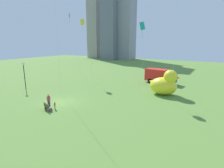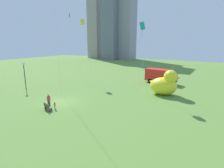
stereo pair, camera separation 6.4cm
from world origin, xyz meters
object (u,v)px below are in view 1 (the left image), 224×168
(person_child, at_px, (55,105))
(lamppost, at_px, (24,69))
(kite_green, at_px, (70,19))
(giant_inflatable_duck, at_px, (164,84))
(kite_yellow, at_px, (82,23))
(person_adult, at_px, (49,100))
(kite_teal, at_px, (142,26))
(box_truck, at_px, (160,76))
(park_bench, at_px, (47,107))

(person_child, relative_size, lamppost, 0.20)
(kite_green, bearing_deg, lamppost, -75.82)
(giant_inflatable_duck, xyz_separation_m, lamppost, (-22.14, -9.29, 1.99))
(kite_yellow, bearing_deg, person_adult, -65.07)
(person_child, distance_m, kite_green, 29.51)
(giant_inflatable_duck, distance_m, kite_teal, 9.59)
(kite_teal, distance_m, kite_yellow, 15.98)
(lamppost, xyz_separation_m, kite_yellow, (3.31, 12.26, 8.55))
(box_truck, relative_size, kite_yellow, 0.49)
(park_bench, distance_m, kite_yellow, 22.52)
(lamppost, distance_m, kite_teal, 21.35)
(kite_teal, relative_size, kite_yellow, 0.86)
(person_adult, relative_size, lamppost, 0.36)
(park_bench, xyz_separation_m, lamppost, (-11.74, 4.96, 3.26))
(kite_green, bearing_deg, box_truck, 1.92)
(park_bench, distance_m, kite_green, 29.85)
(person_adult, distance_m, person_child, 1.37)
(person_adult, relative_size, kite_teal, 0.16)
(person_child, bearing_deg, kite_teal, 62.05)
(kite_green, bearing_deg, park_bench, -53.38)
(park_bench, distance_m, box_truck, 23.36)
(box_truck, distance_m, kite_green, 26.39)
(person_adult, bearing_deg, lamppost, 159.77)
(giant_inflatable_duck, distance_m, kite_green, 29.85)
(person_adult, relative_size, kite_yellow, 0.13)
(box_truck, relative_size, kite_teal, 0.56)
(person_adult, distance_m, lamppost, 11.92)
(person_adult, bearing_deg, kite_teal, 57.12)
(kite_green, bearing_deg, person_child, -51.62)
(person_adult, height_order, giant_inflatable_duck, giant_inflatable_duck)
(giant_inflatable_duck, xyz_separation_m, box_truck, (-3.06, 7.90, -0.28))
(lamppost, bearing_deg, park_bench, -22.90)
(person_adult, xyz_separation_m, kite_green, (-15.03, 20.43, 12.99))
(person_child, distance_m, lamppost, 13.26)
(person_child, height_order, giant_inflatable_duck, giant_inflatable_duck)
(kite_green, relative_size, kite_teal, 1.37)
(lamppost, relative_size, kite_yellow, 0.37)
(park_bench, relative_size, person_adult, 0.87)
(box_truck, height_order, kite_yellow, kite_yellow)
(person_child, distance_m, kite_yellow, 22.06)
(lamppost, height_order, kite_green, kite_green)
(person_adult, distance_m, kite_teal, 17.16)
(giant_inflatable_duck, bearing_deg, lamppost, -157.23)
(person_adult, xyz_separation_m, kite_yellow, (-7.56, 16.27, 11.31))
(person_child, xyz_separation_m, kite_teal, (6.44, 12.13, 10.00))
(person_child, distance_m, giant_inflatable_duck, 16.81)
(park_bench, bearing_deg, lamppost, 157.10)
(lamppost, xyz_separation_m, box_truck, (19.08, 17.20, -2.28))
(giant_inflatable_duck, bearing_deg, person_adult, -130.25)
(giant_inflatable_duck, relative_size, kite_yellow, 0.38)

